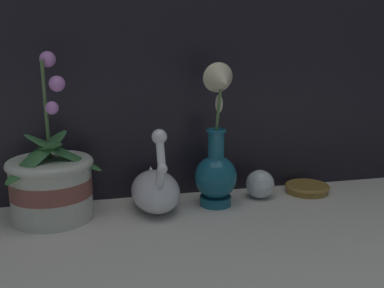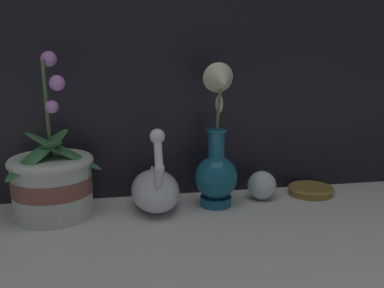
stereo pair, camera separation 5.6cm
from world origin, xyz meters
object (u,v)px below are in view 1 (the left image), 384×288
swan_figurine (155,189)px  amber_dish (307,188)px  blue_vase (217,159)px  glass_sphere (260,184)px  orchid_potted_plant (51,183)px

swan_figurine → amber_dish: bearing=4.6°
blue_vase → amber_dish: size_ratio=2.94×
blue_vase → amber_dish: (0.27, 0.04, -0.11)m
blue_vase → glass_sphere: blue_vase is taller
amber_dish → blue_vase: bearing=-171.0°
glass_sphere → amber_dish: bearing=5.0°
orchid_potted_plant → blue_vase: orchid_potted_plant is taller
blue_vase → glass_sphere: 0.15m
orchid_potted_plant → amber_dish: 0.66m
orchid_potted_plant → blue_vase: size_ratio=1.07×
swan_figurine → blue_vase: 0.17m
blue_vase → orchid_potted_plant: bearing=178.7°
glass_sphere → orchid_potted_plant: bearing=-177.7°
orchid_potted_plant → blue_vase: 0.39m
orchid_potted_plant → blue_vase: bearing=-1.3°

